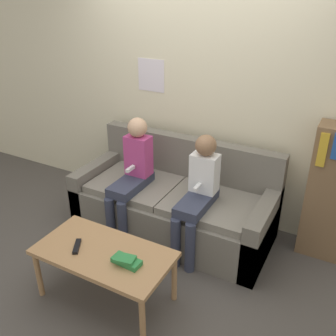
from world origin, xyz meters
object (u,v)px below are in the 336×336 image
Objects in this scene: couch at (175,204)px; bookshelf at (335,194)px; person_left at (132,172)px; tv_remote at (77,246)px; coffee_table at (104,256)px; person_right at (198,191)px.

couch is 1.48m from bookshelf.
person_left is 6.96× the size of tv_remote.
coffee_table is at bearing -14.31° from tv_remote.
coffee_table is 0.94× the size of person_right.
tv_remote is at bearing -163.78° from coffee_table.
bookshelf reaches higher than coffee_table.
person_right is (0.33, -0.20, 0.34)m from couch.
person_left is at bearing 179.58° from person_right.
bookshelf reaches higher than tv_remote.
coffee_table is 0.22m from tv_remote.
tv_remote is 2.22m from bookshelf.
bookshelf is (1.44, 1.42, 0.22)m from coffee_table.
person_left is at bearing 109.61° from coffee_table.
person_right reaches higher than coffee_table.
couch is at bearing 149.14° from person_right.
couch is 1.73× the size of person_right.
bookshelf is (1.40, 0.33, 0.34)m from couch.
couch is at bearing 47.17° from tv_remote.
couch is at bearing -166.72° from bookshelf.
bookshelf is at bearing 16.57° from person_left.
person_left is at bearing -151.89° from couch.
coffee_table is at bearing -70.39° from person_left.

